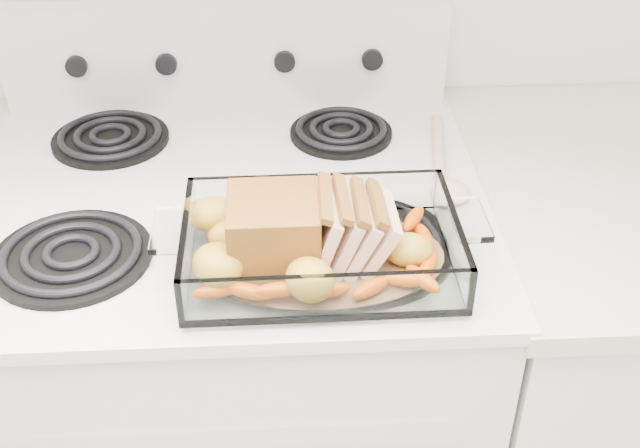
{
  "coord_description": "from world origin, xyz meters",
  "views": [
    {
      "loc": [
        0.09,
        0.64,
        1.58
      ],
      "look_at": [
        0.14,
        1.48,
        0.99
      ],
      "focal_mm": 45.0,
      "sensor_mm": 36.0,
      "label": 1
    }
  ],
  "objects": [
    {
      "name": "counter_right",
      "position": [
        0.67,
        1.66,
        0.47
      ],
      "size": [
        0.58,
        0.68,
        0.93
      ],
      "color": "silver",
      "rests_on": "ground"
    },
    {
      "name": "roast_vegetables",
      "position": [
        0.13,
        1.5,
        0.97
      ],
      "size": [
        0.38,
        0.21,
        0.05
      ],
      "rotation": [
        0.0,
        0.0,
        -0.39
      ],
      "color": "#C83900",
      "rests_on": "baking_dish"
    },
    {
      "name": "wooden_spoon",
      "position": [
        0.34,
        1.67,
        0.95
      ],
      "size": [
        0.06,
        0.27,
        0.02
      ],
      "rotation": [
        0.0,
        0.0,
        -0.15
      ],
      "color": "#C8B494",
      "rests_on": "electric_range"
    },
    {
      "name": "pork_roast",
      "position": [
        0.11,
        1.46,
        1.0
      ],
      "size": [
        0.21,
        0.11,
        0.09
      ],
      "rotation": [
        0.0,
        0.0,
        -0.2
      ],
      "color": "brown",
      "rests_on": "baking_dish"
    },
    {
      "name": "electric_range",
      "position": [
        0.0,
        1.66,
        0.48
      ],
      "size": [
        0.78,
        0.7,
        1.12
      ],
      "color": "silver",
      "rests_on": "ground"
    },
    {
      "name": "baking_dish",
      "position": [
        0.14,
        1.46,
        0.96
      ],
      "size": [
        0.35,
        0.23,
        0.07
      ],
      "rotation": [
        0.0,
        0.0,
        0.01
      ],
      "color": "white",
      "rests_on": "electric_range"
    }
  ]
}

